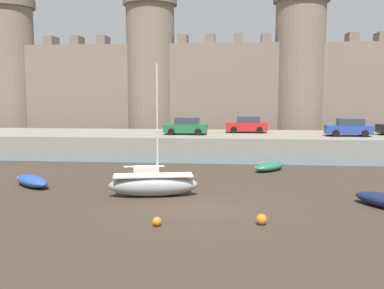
{
  "coord_description": "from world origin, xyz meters",
  "views": [
    {
      "loc": [
        1.54,
        -20.98,
        5.51
      ],
      "look_at": [
        -1.05,
        5.32,
        2.5
      ],
      "focal_mm": 42.0,
      "sensor_mm": 36.0,
      "label": 1
    }
  ],
  "objects_px": {
    "rowboat_midflat_left": "(32,181)",
    "rowboat_near_channel_left": "(269,167)",
    "car_quay_centre_east": "(247,125)",
    "mooring_buoy_mid_mud": "(262,219)",
    "sailboat_foreground_right": "(153,184)",
    "car_quay_west": "(186,126)",
    "car_quay_centre_west": "(349,128)",
    "mooring_buoy_near_shore": "(157,222)"
  },
  "relations": [
    {
      "from": "sailboat_foreground_right",
      "to": "car_quay_centre_west",
      "type": "distance_m",
      "value": 23.99
    },
    {
      "from": "car_quay_centre_east",
      "to": "mooring_buoy_mid_mud",
      "type": "bearing_deg",
      "value": -89.95
    },
    {
      "from": "rowboat_near_channel_left",
      "to": "mooring_buoy_mid_mud",
      "type": "distance_m",
      "value": 13.52
    },
    {
      "from": "car_quay_centre_east",
      "to": "rowboat_near_channel_left",
      "type": "bearing_deg",
      "value": -84.22
    },
    {
      "from": "sailboat_foreground_right",
      "to": "mooring_buoy_near_shore",
      "type": "bearing_deg",
      "value": -77.76
    },
    {
      "from": "sailboat_foreground_right",
      "to": "car_quay_centre_west",
      "type": "bearing_deg",
      "value": 51.99
    },
    {
      "from": "car_quay_west",
      "to": "car_quay_centre_west",
      "type": "xyz_separation_m",
      "value": [
        15.08,
        -0.28,
        0.0
      ]
    },
    {
      "from": "mooring_buoy_near_shore",
      "to": "car_quay_west",
      "type": "height_order",
      "value": "car_quay_west"
    },
    {
      "from": "rowboat_near_channel_left",
      "to": "car_quay_centre_east",
      "type": "height_order",
      "value": "car_quay_centre_east"
    },
    {
      "from": "rowboat_near_channel_left",
      "to": "rowboat_midflat_left",
      "type": "bearing_deg",
      "value": -154.36
    },
    {
      "from": "rowboat_near_channel_left",
      "to": "rowboat_midflat_left",
      "type": "xyz_separation_m",
      "value": [
        -14.43,
        -6.93,
        0.03
      ]
    },
    {
      "from": "rowboat_near_channel_left",
      "to": "car_quay_west",
      "type": "bearing_deg",
      "value": 124.43
    },
    {
      "from": "rowboat_midflat_left",
      "to": "car_quay_centre_west",
      "type": "relative_size",
      "value": 0.78
    },
    {
      "from": "rowboat_near_channel_left",
      "to": "car_quay_west",
      "type": "height_order",
      "value": "car_quay_west"
    },
    {
      "from": "rowboat_midflat_left",
      "to": "car_quay_centre_east",
      "type": "relative_size",
      "value": 0.78
    },
    {
      "from": "car_quay_centre_east",
      "to": "car_quay_west",
      "type": "distance_m",
      "value": 6.41
    },
    {
      "from": "rowboat_near_channel_left",
      "to": "sailboat_foreground_right",
      "type": "bearing_deg",
      "value": -128.28
    },
    {
      "from": "sailboat_foreground_right",
      "to": "car_quay_centre_east",
      "type": "bearing_deg",
      "value": 75.77
    },
    {
      "from": "rowboat_midflat_left",
      "to": "sailboat_foreground_right",
      "type": "relative_size",
      "value": 0.46
    },
    {
      "from": "rowboat_midflat_left",
      "to": "car_quay_west",
      "type": "xyz_separation_m",
      "value": [
        7.25,
        17.4,
        2.04
      ]
    },
    {
      "from": "rowboat_midflat_left",
      "to": "mooring_buoy_near_shore",
      "type": "height_order",
      "value": "rowboat_midflat_left"
    },
    {
      "from": "rowboat_near_channel_left",
      "to": "mooring_buoy_near_shore",
      "type": "distance_m",
      "value": 15.17
    },
    {
      "from": "mooring_buoy_mid_mud",
      "to": "car_quay_centre_west",
      "type": "xyz_separation_m",
      "value": [
        9.2,
        23.65,
        2.15
      ]
    },
    {
      "from": "car_quay_west",
      "to": "car_quay_centre_west",
      "type": "bearing_deg",
      "value": -1.06
    },
    {
      "from": "sailboat_foreground_right",
      "to": "car_quay_centre_east",
      "type": "xyz_separation_m",
      "value": [
        5.51,
        21.73,
        1.7
      ]
    },
    {
      "from": "mooring_buoy_near_shore",
      "to": "car_quay_west",
      "type": "xyz_separation_m",
      "value": [
        -1.52,
        24.55,
        2.19
      ]
    },
    {
      "from": "car_quay_centre_east",
      "to": "car_quay_west",
      "type": "xyz_separation_m",
      "value": [
        -5.86,
        -2.6,
        0.0
      ]
    },
    {
      "from": "rowboat_midflat_left",
      "to": "mooring_buoy_near_shore",
      "type": "xyz_separation_m",
      "value": [
        8.77,
        -7.15,
        -0.15
      ]
    },
    {
      "from": "rowboat_midflat_left",
      "to": "car_quay_west",
      "type": "height_order",
      "value": "car_quay_west"
    },
    {
      "from": "rowboat_midflat_left",
      "to": "car_quay_west",
      "type": "bearing_deg",
      "value": 67.38
    },
    {
      "from": "sailboat_foreground_right",
      "to": "mooring_buoy_near_shore",
      "type": "relative_size",
      "value": 18.27
    },
    {
      "from": "car_quay_centre_east",
      "to": "car_quay_centre_west",
      "type": "bearing_deg",
      "value": -17.31
    },
    {
      "from": "sailboat_foreground_right",
      "to": "car_quay_west",
      "type": "xyz_separation_m",
      "value": [
        -0.34,
        19.14,
        1.7
      ]
    },
    {
      "from": "rowboat_near_channel_left",
      "to": "sailboat_foreground_right",
      "type": "relative_size",
      "value": 0.42
    },
    {
      "from": "mooring_buoy_mid_mud",
      "to": "car_quay_west",
      "type": "xyz_separation_m",
      "value": [
        -5.88,
        23.93,
        2.15
      ]
    },
    {
      "from": "rowboat_midflat_left",
      "to": "sailboat_foreground_right",
      "type": "distance_m",
      "value": 7.8
    },
    {
      "from": "car_quay_centre_east",
      "to": "mooring_buoy_near_shore",
      "type": "bearing_deg",
      "value": -99.08
    },
    {
      "from": "mooring_buoy_near_shore",
      "to": "rowboat_midflat_left",
      "type": "bearing_deg",
      "value": 140.81
    },
    {
      "from": "rowboat_midflat_left",
      "to": "mooring_buoy_mid_mud",
      "type": "bearing_deg",
      "value": -26.44
    },
    {
      "from": "rowboat_midflat_left",
      "to": "rowboat_near_channel_left",
      "type": "bearing_deg",
      "value": 25.64
    },
    {
      "from": "rowboat_near_channel_left",
      "to": "rowboat_midflat_left",
      "type": "relative_size",
      "value": 0.92
    },
    {
      "from": "mooring_buoy_near_shore",
      "to": "rowboat_near_channel_left",
      "type": "bearing_deg",
      "value": 68.09
    }
  ]
}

